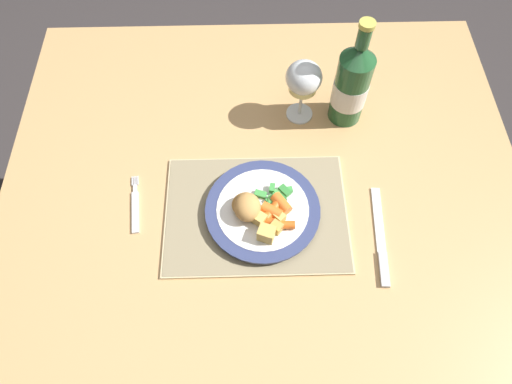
# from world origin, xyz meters

# --- Properties ---
(ground_plane) EXTENTS (6.00, 6.00, 0.00)m
(ground_plane) POSITION_xyz_m (0.00, 0.00, 0.00)
(ground_plane) COLOR #383333
(dining_table) EXTENTS (1.12, 0.92, 0.74)m
(dining_table) POSITION_xyz_m (0.00, 0.00, 0.64)
(dining_table) COLOR tan
(dining_table) RESTS_ON ground
(placemat) EXTENTS (0.37, 0.27, 0.01)m
(placemat) POSITION_xyz_m (-0.02, -0.11, 0.74)
(placemat) COLOR #CCB789
(placemat) RESTS_ON dining_table
(dinner_plate) EXTENTS (0.23, 0.23, 0.02)m
(dinner_plate) POSITION_xyz_m (-0.01, -0.11, 0.76)
(dinner_plate) COLOR white
(dinner_plate) RESTS_ON placemat
(breaded_croquettes) EXTENTS (0.07, 0.08, 0.05)m
(breaded_croquettes) POSITION_xyz_m (-0.04, -0.11, 0.79)
(breaded_croquettes) COLOR tan
(breaded_croquettes) RESTS_ON dinner_plate
(green_beans_pile) EXTENTS (0.08, 0.06, 0.02)m
(green_beans_pile) POSITION_xyz_m (0.02, -0.09, 0.77)
(green_beans_pile) COLOR #338438
(green_beans_pile) RESTS_ON dinner_plate
(glazed_carrots) EXTENTS (0.08, 0.08, 0.02)m
(glazed_carrots) POSITION_xyz_m (0.02, -0.12, 0.78)
(glazed_carrots) COLOR orange
(glazed_carrots) RESTS_ON dinner_plate
(fork) EXTENTS (0.03, 0.14, 0.01)m
(fork) POSITION_xyz_m (-0.27, -0.09, 0.74)
(fork) COLOR silver
(fork) RESTS_ON dining_table
(table_knife) EXTENTS (0.03, 0.22, 0.01)m
(table_knife) POSITION_xyz_m (0.23, -0.18, 0.74)
(table_knife) COLOR silver
(table_knife) RESTS_ON dining_table
(wine_glass) EXTENTS (0.08, 0.08, 0.16)m
(wine_glass) POSITION_xyz_m (0.09, 0.15, 0.85)
(wine_glass) COLOR silver
(wine_glass) RESTS_ON dining_table
(bottle) EXTENTS (0.08, 0.08, 0.27)m
(bottle) POSITION_xyz_m (0.19, 0.15, 0.84)
(bottle) COLOR #23562D
(bottle) RESTS_ON dining_table
(roast_potatoes) EXTENTS (0.07, 0.07, 0.03)m
(roast_potatoes) POSITION_xyz_m (0.00, -0.15, 0.78)
(roast_potatoes) COLOR #DBB256
(roast_potatoes) RESTS_ON dinner_plate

